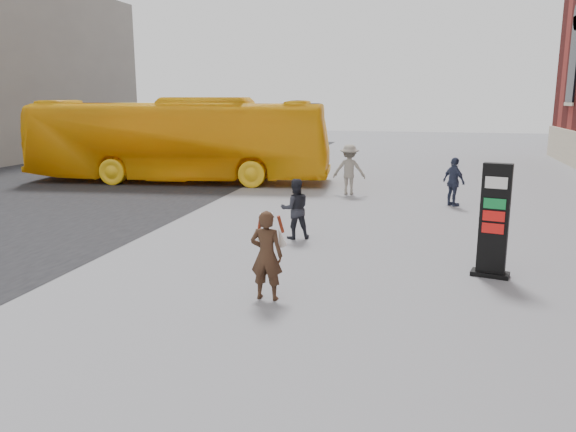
% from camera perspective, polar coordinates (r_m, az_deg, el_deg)
% --- Properties ---
extents(ground, '(100.00, 100.00, 0.00)m').
position_cam_1_polar(ground, '(10.48, 1.84, -7.74)').
color(ground, '#9E9EA3').
extents(info_pylon, '(0.80, 0.52, 2.28)m').
position_cam_1_polar(info_pylon, '(11.81, 20.20, -0.47)').
color(info_pylon, black).
rests_on(info_pylon, ground).
extents(woman, '(0.61, 0.55, 1.61)m').
position_cam_1_polar(woman, '(9.91, -2.18, -3.89)').
color(woman, '#352316').
rests_on(woman, ground).
extents(bus, '(12.91, 4.41, 3.52)m').
position_cam_1_polar(bus, '(24.28, -10.99, 7.60)').
color(bus, yellow).
rests_on(bus, road).
extents(pedestrian_a, '(0.91, 0.83, 1.53)m').
position_cam_1_polar(pedestrian_a, '(14.19, 0.73, 0.73)').
color(pedestrian_a, '#26272E').
rests_on(pedestrian_a, ground).
extents(pedestrian_b, '(1.21, 0.73, 1.84)m').
position_cam_1_polar(pedestrian_b, '(20.81, 6.24, 4.71)').
color(pedestrian_b, gray).
rests_on(pedestrian_b, ground).
extents(pedestrian_c, '(0.91, 0.97, 1.61)m').
position_cam_1_polar(pedestrian_c, '(19.24, 16.50, 3.34)').
color(pedestrian_c, '#313852').
rests_on(pedestrian_c, ground).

